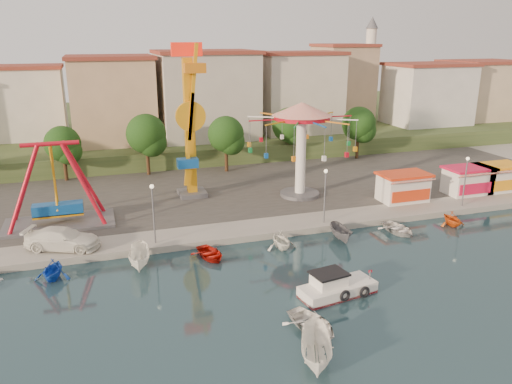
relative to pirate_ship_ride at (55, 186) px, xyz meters
name	(u,v)px	position (x,y,z in m)	size (l,w,h in m)	color
ground	(299,309)	(16.07, -20.25, -4.39)	(200.00, 200.00, 0.00)	#142F37
quay_deck	(166,137)	(16.07, 41.75, -4.09)	(200.00, 100.00, 0.60)	#9E998E
asphalt_pad	(204,183)	(16.07, 9.75, -3.79)	(90.00, 28.00, 0.01)	#4C4944
hill_terrace	(162,126)	(16.07, 46.75, -2.89)	(200.00, 60.00, 3.00)	#384C26
pirate_ship_ride	(55,186)	(0.00, 0.00, 0.00)	(10.00, 5.00, 8.00)	#59595E
kamikaze_tower	(191,125)	(13.79, 4.85, 4.21)	(3.27, 3.10, 16.50)	#59595E
wave_swinger	(301,128)	(25.17, 1.30, 3.80)	(11.60, 11.60, 10.40)	#59595E
booth_left	(403,187)	(35.08, -3.77, -2.23)	(5.40, 3.78, 3.08)	white
booth_mid	(468,180)	(43.57, -3.77, -2.23)	(5.40, 3.78, 3.08)	white
booth_right	(498,177)	(47.72, -3.77, -2.23)	(5.40, 3.78, 3.08)	white
lamp_post_1	(154,216)	(8.07, -7.25, -1.29)	(0.14, 0.14, 5.00)	#59595E
lamp_post_2	(325,198)	(24.07, -7.25, -1.29)	(0.14, 0.14, 5.00)	#59595E
lamp_post_3	(465,183)	(40.07, -7.25, -1.29)	(0.14, 0.14, 5.00)	#59595E
tree_1	(63,144)	(0.07, 15.99, 0.81)	(4.35, 4.35, 6.80)	#382314
tree_2	(146,134)	(10.07, 15.56, 1.52)	(5.02, 5.02, 7.85)	#382314
tree_3	(226,134)	(20.07, 14.11, 1.16)	(4.68, 4.68, 7.32)	#382314
tree_4	(289,125)	(30.07, 17.10, 1.35)	(4.86, 4.86, 7.60)	#382314
tree_5	(359,124)	(40.07, 15.28, 1.31)	(4.83, 4.83, 7.54)	#382314
building_1	(26,111)	(-5.25, 31.13, 2.92)	(12.33, 9.01, 8.63)	silver
building_2	(119,98)	(7.89, 31.71, 4.22)	(11.95, 9.28, 11.23)	tan
building_3	(212,104)	(21.68, 28.55, 3.20)	(12.59, 10.50, 9.20)	beige
building_4	(285,98)	(35.15, 31.95, 3.22)	(10.75, 9.23, 9.24)	beige
building_5	(360,91)	(48.44, 30.08, 4.21)	(12.77, 10.96, 11.21)	tan
building_6	(424,86)	(60.23, 28.52, 4.78)	(8.23, 8.98, 12.36)	silver
building_7	(459,92)	(72.10, 33.45, 2.99)	(11.59, 10.93, 8.76)	beige
minaret	(369,66)	(52.07, 33.75, 8.15)	(2.80, 2.80, 18.00)	silver
cabin_motorboat	(336,288)	(19.28, -19.33, -3.87)	(5.86, 2.99, 1.97)	white
rowboat_a	(312,324)	(15.90, -22.83, -3.99)	(2.81, 3.94, 0.82)	white
skiff	(317,350)	(14.69, -26.10, -3.50)	(1.74, 4.64, 1.79)	white
van	(63,239)	(0.57, -6.07, -2.90)	(2.50, 6.14, 1.78)	white
moored_boat_1	(52,269)	(-0.05, -10.45, -3.59)	(2.63, 3.04, 1.60)	blue
moored_boat_2	(140,258)	(6.46, -10.45, -3.57)	(1.60, 4.26, 1.65)	white
moored_boat_3	(210,254)	(12.18, -10.45, -4.02)	(2.55, 3.58, 0.74)	red
moored_boat_4	(281,240)	(18.49, -10.45, -3.59)	(2.64, 3.05, 1.61)	white
moored_boat_5	(341,233)	(24.27, -10.45, -3.69)	(1.37, 3.64, 1.40)	slate
moored_boat_6	(398,229)	(30.26, -10.45, -4.00)	(2.75, 3.85, 0.80)	white
moored_boat_7	(452,219)	(36.30, -10.45, -3.67)	(2.38, 2.76, 1.46)	#EA5B14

